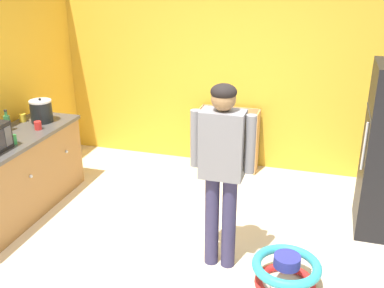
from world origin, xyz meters
TOP-DOWN VIEW (x-y plane):
  - ground_plane at (0.00, 0.00)m, footprint 12.00×12.00m
  - back_wall at (0.00, 2.33)m, footprint 5.20×0.06m
  - left_side_wall at (-2.63, 0.80)m, footprint 0.06×2.99m
  - kitchen_counter at (-2.20, 0.11)m, footprint 0.65×2.18m
  - bookshelf at (-0.25, 2.14)m, footprint 0.80×0.28m
  - standing_person at (0.21, -0.04)m, footprint 0.57×0.22m
  - baby_walker at (0.84, -0.21)m, footprint 0.60×0.60m
  - crock_pot at (-2.18, 0.84)m, footprint 0.26×0.26m
  - green_glass_bottle at (-2.37, 0.45)m, footprint 0.07×0.07m
  - red_cup at (-2.07, 0.59)m, footprint 0.08×0.08m
  - green_cup at (-2.06, 0.13)m, footprint 0.08×0.08m
  - yellow_cup at (-2.41, 0.78)m, footprint 0.08×0.08m

SIDE VIEW (x-z plane):
  - ground_plane at x=0.00m, z-range 0.00..0.00m
  - baby_walker at x=0.84m, z-range 0.00..0.32m
  - bookshelf at x=-0.25m, z-range -0.05..0.80m
  - kitchen_counter at x=-2.20m, z-range 0.00..0.90m
  - red_cup at x=-2.07m, z-range 0.90..0.99m
  - green_cup at x=-2.06m, z-range 0.90..0.99m
  - yellow_cup at x=-2.41m, z-range 0.90..0.99m
  - green_glass_bottle at x=-2.37m, z-range 0.88..1.12m
  - crock_pot at x=-2.18m, z-range 0.89..1.18m
  - standing_person at x=0.21m, z-range 0.19..1.94m
  - back_wall at x=0.00m, z-range 0.00..2.70m
  - left_side_wall at x=-2.63m, z-range 0.00..2.70m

